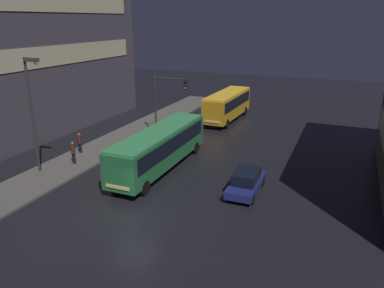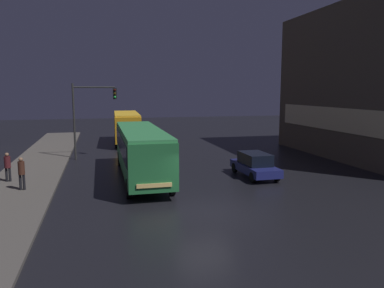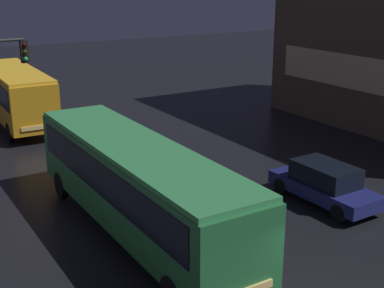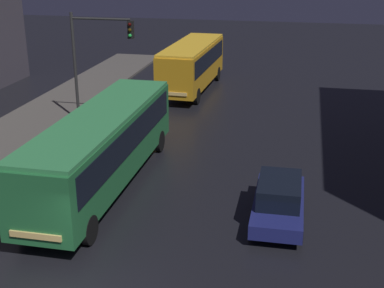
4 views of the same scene
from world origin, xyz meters
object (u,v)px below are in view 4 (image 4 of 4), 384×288
object	(u,v)px
bus_far	(192,62)
car_taxi	(279,200)
traffic_light_main	(95,50)
bus_near	(103,142)

from	to	relation	value
bus_far	car_taxi	world-z (taller)	bus_far
traffic_light_main	car_taxi	bearing A→B (deg)	-41.13
bus_near	bus_far	distance (m)	15.92
bus_far	car_taxi	distance (m)	18.62
car_taxi	traffic_light_main	distance (m)	14.05
traffic_light_main	bus_far	bearing A→B (deg)	67.45
bus_near	car_taxi	world-z (taller)	bus_near
bus_far	car_taxi	bearing A→B (deg)	113.55
car_taxi	bus_far	bearing A→B (deg)	-69.04
bus_near	bus_far	xyz separation A→B (m)	(0.24, 15.91, 0.04)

